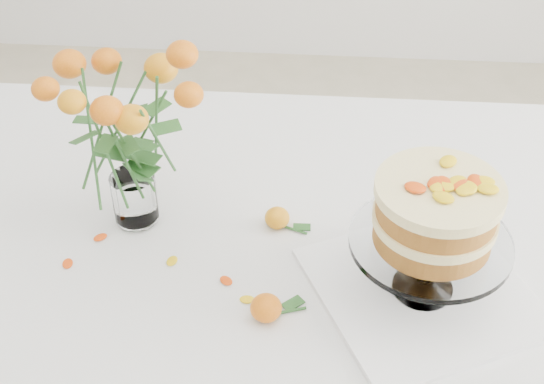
{
  "coord_description": "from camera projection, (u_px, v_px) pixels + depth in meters",
  "views": [
    {
      "loc": [
        0.12,
        -1.03,
        1.69
      ],
      "look_at": [
        0.05,
        -0.07,
        0.9
      ],
      "focal_mm": 50.0,
      "sensor_mm": 36.0,
      "label": 1
    }
  ],
  "objects": [
    {
      "name": "stray_petal_b",
      "position": [
        226.0,
        281.0,
        1.28
      ],
      "size": [
        0.03,
        0.02,
        0.0
      ],
      "primitive_type": "ellipsoid",
      "color": "yellow",
      "rests_on": "table"
    },
    {
      "name": "cake_stand",
      "position": [
        435.0,
        219.0,
        1.16
      ],
      "size": [
        0.26,
        0.26,
        0.23
      ],
      "rotation": [
        0.0,
        0.0,
        -0.35
      ],
      "color": "white",
      "rests_on": "napkin"
    },
    {
      "name": "rose_vase",
      "position": [
        122.0,
        112.0,
        1.25
      ],
      "size": [
        0.35,
        0.35,
        0.41
      ],
      "rotation": [
        0.0,
        0.0,
        0.4
      ],
      "color": "white",
      "rests_on": "table"
    },
    {
      "name": "napkin",
      "position": [
        421.0,
        291.0,
        1.26
      ],
      "size": [
        0.44,
        0.44,
        0.01
      ],
      "primitive_type": "cube",
      "rotation": [
        0.0,
        0.0,
        0.45
      ],
      "color": "white",
      "rests_on": "table"
    },
    {
      "name": "table",
      "position": [
        247.0,
        259.0,
        1.44
      ],
      "size": [
        1.43,
        0.93,
        0.76
      ],
      "color": "tan",
      "rests_on": "ground"
    },
    {
      "name": "stray_petal_e",
      "position": [
        68.0,
        264.0,
        1.31
      ],
      "size": [
        0.03,
        0.02,
        0.0
      ],
      "primitive_type": "ellipsoid",
      "color": "yellow",
      "rests_on": "table"
    },
    {
      "name": "stray_petal_a",
      "position": [
        172.0,
        261.0,
        1.32
      ],
      "size": [
        0.03,
        0.02,
        0.0
      ],
      "primitive_type": "ellipsoid",
      "color": "yellow",
      "rests_on": "table"
    },
    {
      "name": "stray_petal_d",
      "position": [
        100.0,
        238.0,
        1.37
      ],
      "size": [
        0.03,
        0.02,
        0.0
      ],
      "primitive_type": "ellipsoid",
      "color": "yellow",
      "rests_on": "table"
    },
    {
      "name": "loose_rose_near",
      "position": [
        277.0,
        218.0,
        1.38
      ],
      "size": [
        0.08,
        0.05,
        0.04
      ],
      "rotation": [
        0.0,
        0.0,
        -0.37
      ],
      "color": "orange",
      "rests_on": "table"
    },
    {
      "name": "stray_petal_f",
      "position": [
        414.0,
        266.0,
        1.31
      ],
      "size": [
        0.03,
        0.02,
        0.0
      ],
      "primitive_type": "ellipsoid",
      "color": "yellow",
      "rests_on": "table"
    },
    {
      "name": "loose_rose_far",
      "position": [
        266.0,
        308.0,
        1.21
      ],
      "size": [
        0.09,
        0.05,
        0.04
      ],
      "rotation": [
        0.0,
        0.0,
        0.32
      ],
      "color": "#D4610A",
      "rests_on": "table"
    },
    {
      "name": "stray_petal_c",
      "position": [
        247.0,
        300.0,
        1.25
      ],
      "size": [
        0.03,
        0.02,
        0.0
      ],
      "primitive_type": "ellipsoid",
      "color": "yellow",
      "rests_on": "table"
    }
  ]
}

